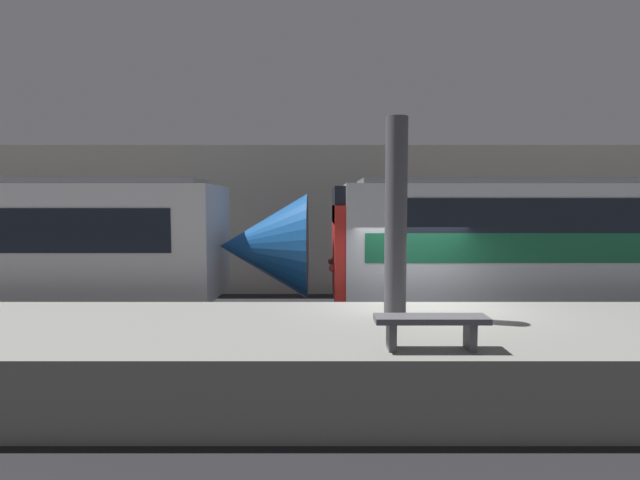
# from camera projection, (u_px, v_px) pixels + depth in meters

# --- Properties ---
(ground_plane) EXTENTS (120.00, 120.00, 0.00)m
(ground_plane) POSITION_uv_depth(u_px,v_px,m) (422.00, 356.00, 9.90)
(ground_plane) COLOR black
(platform) EXTENTS (40.00, 3.67, 1.09)m
(platform) POSITION_uv_depth(u_px,v_px,m) (445.00, 358.00, 8.03)
(platform) COLOR slate
(platform) RESTS_ON ground
(station_rear_barrier) EXTENTS (50.00, 0.15, 4.92)m
(station_rear_barrier) POSITION_uv_depth(u_px,v_px,m) (381.00, 220.00, 16.49)
(station_rear_barrier) COLOR #B2AD9E
(station_rear_barrier) RESTS_ON ground
(support_pillar_near) EXTENTS (0.38, 0.38, 3.39)m
(support_pillar_near) POSITION_uv_depth(u_px,v_px,m) (395.00, 218.00, 8.47)
(support_pillar_near) COLOR #47474C
(support_pillar_near) RESTS_ON platform
(platform_bench) EXTENTS (1.50, 0.40, 0.45)m
(platform_bench) POSITION_uv_depth(u_px,v_px,m) (431.00, 324.00, 6.63)
(platform_bench) COLOR #4C4C51
(platform_bench) RESTS_ON platform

